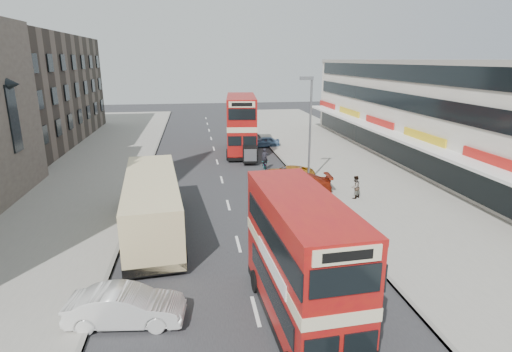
{
  "coord_description": "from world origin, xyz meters",
  "views": [
    {
      "loc": [
        -2.06,
        -11.49,
        9.33
      ],
      "look_at": [
        0.82,
        7.21,
        3.9
      ],
      "focal_mm": 28.65,
      "sensor_mm": 36.0,
      "label": 1
    }
  ],
  "objects_px": {
    "car_left_front": "(126,306)",
    "cyclist": "(265,163)",
    "car_right_c": "(264,142)",
    "bus_second": "(241,124)",
    "bus_main": "(301,262)",
    "street_lamp": "(309,122)",
    "coach": "(152,203)",
    "pedestrian_near": "(355,187)",
    "car_right_b": "(288,173)",
    "car_right_a": "(297,184)"
  },
  "relations": [
    {
      "from": "car_right_c",
      "to": "cyclist",
      "type": "height_order",
      "value": "cyclist"
    },
    {
      "from": "car_right_b",
      "to": "car_right_c",
      "type": "xyz_separation_m",
      "value": [
        0.31,
        13.03,
        0.0
      ]
    },
    {
      "from": "pedestrian_near",
      "to": "cyclist",
      "type": "relative_size",
      "value": 0.84
    },
    {
      "from": "car_left_front",
      "to": "coach",
      "type": "bearing_deg",
      "value": 4.52
    },
    {
      "from": "car_right_a",
      "to": "bus_main",
      "type": "bearing_deg",
      "value": -9.7
    },
    {
      "from": "car_left_front",
      "to": "car_right_c",
      "type": "height_order",
      "value": "car_left_front"
    },
    {
      "from": "car_left_front",
      "to": "pedestrian_near",
      "type": "relative_size",
      "value": 2.62
    },
    {
      "from": "car_right_a",
      "to": "cyclist",
      "type": "bearing_deg",
      "value": -165.86
    },
    {
      "from": "bus_second",
      "to": "car_right_c",
      "type": "xyz_separation_m",
      "value": [
        2.77,
        2.49,
        -2.38
      ]
    },
    {
      "from": "street_lamp",
      "to": "coach",
      "type": "bearing_deg",
      "value": -145.31
    },
    {
      "from": "bus_main",
      "to": "car_right_a",
      "type": "bearing_deg",
      "value": -107.38
    },
    {
      "from": "bus_main",
      "to": "pedestrian_near",
      "type": "distance_m",
      "value": 14.55
    },
    {
      "from": "coach",
      "to": "pedestrian_near",
      "type": "height_order",
      "value": "coach"
    },
    {
      "from": "bus_main",
      "to": "bus_second",
      "type": "relative_size",
      "value": 0.82
    },
    {
      "from": "car_right_b",
      "to": "pedestrian_near",
      "type": "bearing_deg",
      "value": 39.42
    },
    {
      "from": "bus_main",
      "to": "coach",
      "type": "distance_m",
      "value": 11.05
    },
    {
      "from": "bus_main",
      "to": "coach",
      "type": "relative_size",
      "value": 0.76
    },
    {
      "from": "bus_second",
      "to": "car_right_a",
      "type": "relative_size",
      "value": 2.14
    },
    {
      "from": "car_left_front",
      "to": "cyclist",
      "type": "bearing_deg",
      "value": -16.66
    },
    {
      "from": "bus_main",
      "to": "pedestrian_near",
      "type": "relative_size",
      "value": 5.32
    },
    {
      "from": "cyclist",
      "to": "car_right_c",
      "type": "bearing_deg",
      "value": 84.1
    },
    {
      "from": "bus_main",
      "to": "cyclist",
      "type": "height_order",
      "value": "bus_main"
    },
    {
      "from": "bus_main",
      "to": "car_right_b",
      "type": "distance_m",
      "value": 18.37
    },
    {
      "from": "car_left_front",
      "to": "cyclist",
      "type": "relative_size",
      "value": 2.2
    },
    {
      "from": "car_left_front",
      "to": "cyclist",
      "type": "xyz_separation_m",
      "value": [
        8.7,
        20.43,
        -0.06
      ]
    },
    {
      "from": "street_lamp",
      "to": "coach",
      "type": "relative_size",
      "value": 0.73
    },
    {
      "from": "street_lamp",
      "to": "bus_second",
      "type": "bearing_deg",
      "value": 108.04
    },
    {
      "from": "car_right_c",
      "to": "pedestrian_near",
      "type": "distance_m",
      "value": 18.61
    },
    {
      "from": "street_lamp",
      "to": "cyclist",
      "type": "bearing_deg",
      "value": 120.29
    },
    {
      "from": "coach",
      "to": "bus_second",
      "type": "bearing_deg",
      "value": 63.88
    },
    {
      "from": "bus_main",
      "to": "car_left_front",
      "type": "height_order",
      "value": "bus_main"
    },
    {
      "from": "car_right_b",
      "to": "bus_second",
      "type": "bearing_deg",
      "value": -160.4
    },
    {
      "from": "car_left_front",
      "to": "bus_second",
      "type": "bearing_deg",
      "value": -8.89
    },
    {
      "from": "car_left_front",
      "to": "pedestrian_near",
      "type": "bearing_deg",
      "value": -42.57
    },
    {
      "from": "street_lamp",
      "to": "pedestrian_near",
      "type": "relative_size",
      "value": 5.07
    },
    {
      "from": "car_right_b",
      "to": "pedestrian_near",
      "type": "relative_size",
      "value": 2.6
    },
    {
      "from": "coach",
      "to": "car_left_front",
      "type": "height_order",
      "value": "coach"
    },
    {
      "from": "coach",
      "to": "car_right_c",
      "type": "bearing_deg",
      "value": 59.78
    },
    {
      "from": "bus_second",
      "to": "bus_main",
      "type": "bearing_deg",
      "value": 93.25
    },
    {
      "from": "car_right_c",
      "to": "cyclist",
      "type": "relative_size",
      "value": 1.79
    },
    {
      "from": "car_right_a",
      "to": "cyclist",
      "type": "xyz_separation_m",
      "value": [
        -1.17,
        6.76,
        -0.08
      ]
    },
    {
      "from": "bus_main",
      "to": "cyclist",
      "type": "bearing_deg",
      "value": -99.95
    },
    {
      "from": "bus_main",
      "to": "bus_second",
      "type": "height_order",
      "value": "bus_second"
    },
    {
      "from": "car_right_b",
      "to": "car_right_c",
      "type": "height_order",
      "value": "car_right_c"
    },
    {
      "from": "bus_main",
      "to": "car_right_a",
      "type": "relative_size",
      "value": 1.75
    },
    {
      "from": "car_left_front",
      "to": "car_right_b",
      "type": "relative_size",
      "value": 1.01
    },
    {
      "from": "car_right_b",
      "to": "car_left_front",
      "type": "bearing_deg",
      "value": -23.94
    },
    {
      "from": "street_lamp",
      "to": "car_right_a",
      "type": "xyz_separation_m",
      "value": [
        -1.41,
        -2.33,
        -4.08
      ]
    },
    {
      "from": "bus_second",
      "to": "coach",
      "type": "relative_size",
      "value": 0.93
    },
    {
      "from": "street_lamp",
      "to": "car_right_c",
      "type": "bearing_deg",
      "value": 94.04
    }
  ]
}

